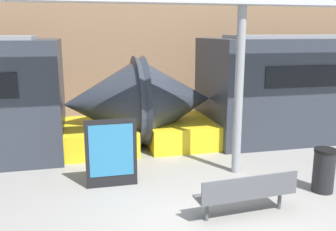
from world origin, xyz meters
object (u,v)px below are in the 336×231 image
(bench_near, at_px, (247,192))
(trash_bin, at_px, (324,170))
(poster_board, at_px, (111,153))
(support_column_near, at_px, (239,92))

(bench_near, bearing_deg, trash_bin, 13.45)
(bench_near, distance_m, poster_board, 2.99)
(bench_near, distance_m, support_column_near, 2.66)
(bench_near, bearing_deg, poster_board, 135.17)
(bench_near, distance_m, trash_bin, 2.14)
(support_column_near, bearing_deg, bench_near, -108.54)
(poster_board, bearing_deg, support_column_near, 3.31)
(bench_near, bearing_deg, support_column_near, 67.34)
(bench_near, xyz_separation_m, trash_bin, (2.04, 0.65, -0.02))
(poster_board, bearing_deg, bench_near, -40.71)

